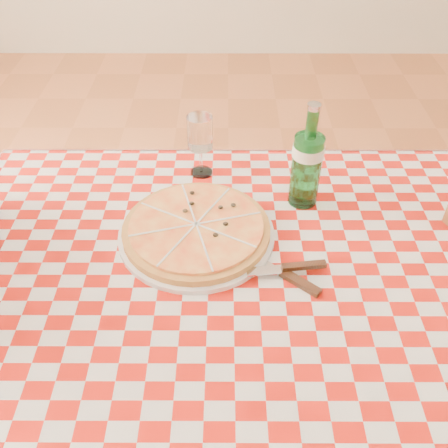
# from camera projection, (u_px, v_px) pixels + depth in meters

# --- Properties ---
(dining_table) EXTENTS (1.20, 0.80, 0.75)m
(dining_table) POSITION_uv_depth(u_px,v_px,m) (233.00, 293.00, 1.15)
(dining_table) COLOR brown
(dining_table) RESTS_ON ground
(tablecloth) EXTENTS (1.30, 0.90, 0.01)m
(tablecloth) POSITION_uv_depth(u_px,v_px,m) (233.00, 264.00, 1.09)
(tablecloth) COLOR #AA130A
(tablecloth) RESTS_ON dining_table
(pizza_plate) EXTENTS (0.44, 0.44, 0.05)m
(pizza_plate) POSITION_uv_depth(u_px,v_px,m) (196.00, 229.00, 1.13)
(pizza_plate) COLOR gold
(pizza_plate) RESTS_ON tablecloth
(water_bottle) EXTENTS (0.08, 0.08, 0.27)m
(water_bottle) POSITION_uv_depth(u_px,v_px,m) (308.00, 156.00, 1.16)
(water_bottle) COLOR #1A6A27
(water_bottle) RESTS_ON tablecloth
(wine_glass) EXTENTS (0.08, 0.08, 0.17)m
(wine_glass) POSITION_uv_depth(u_px,v_px,m) (200.00, 146.00, 1.28)
(wine_glass) COLOR white
(wine_glass) RESTS_ON tablecloth
(cutlery) EXTENTS (0.28, 0.25, 0.03)m
(cutlery) POSITION_uv_depth(u_px,v_px,m) (282.00, 269.00, 1.05)
(cutlery) COLOR silver
(cutlery) RESTS_ON tablecloth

